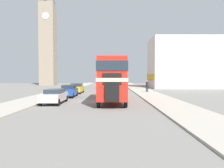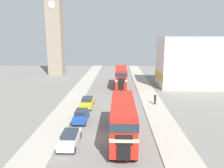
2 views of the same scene
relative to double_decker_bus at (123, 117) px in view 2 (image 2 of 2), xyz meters
The scene contains 11 objects.
ground_plane 2.94m from the double_decker_bus, behind, with size 120.00×120.00×0.00m, color slate.
sidewalk_right 5.73m from the double_decker_bus, ahead, with size 3.50×120.00×0.12m.
sidewalk_left 8.66m from the double_decker_bus, behind, with size 3.50×120.00×0.12m.
double_decker_bus is the anchor object (origin of this frame).
bus_distant 24.72m from the double_decker_bus, 89.79° to the left, with size 2.40×9.79×4.33m.
car_parked_near 5.86m from the double_decker_bus, 164.33° to the right, with size 1.71×4.23×1.35m.
car_parked_mid 7.40m from the double_decker_bus, 137.36° to the left, with size 1.65×3.99×1.48m.
car_parked_far 12.18m from the double_decker_bus, 116.23° to the left, with size 1.76×4.37×1.48m.
pedestrian_walking 13.31m from the double_decker_bus, 65.77° to the left, with size 0.36×0.36×1.79m.
church_tower 47.48m from the double_decker_bus, 114.17° to the left, with size 4.27×4.27×35.68m.
shop_building_block 30.80m from the double_decker_bus, 59.00° to the left, with size 14.65×9.36×10.81m.
Camera 2 is at (1.04, -21.95, 10.75)m, focal length 35.00 mm.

